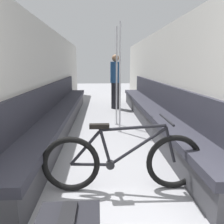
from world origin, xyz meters
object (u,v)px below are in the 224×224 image
Objects in this scene: bicycle at (123,161)px; passenger_standing at (115,81)px; bench_seat_row_right at (153,112)px; grab_pole_far at (120,81)px; grab_pole_near at (117,79)px; bench_seat_row_left at (61,113)px.

passenger_standing is (0.22, 4.45, 0.51)m from bicycle.
bench_seat_row_right is 1.14m from grab_pole_far.
bench_seat_row_right is 1.08m from grab_pole_near.
grab_pole_far is 2.39m from passenger_standing.
grab_pole_near is 1.85m from passenger_standing.
passenger_standing reaches higher than bench_seat_row_right.
grab_pole_far is at bearing -18.93° from bench_seat_row_left.
grab_pole_far is at bearing 68.19° from passenger_standing.
passenger_standing reaches higher than bicycle.
bench_seat_row_right is at bearing -8.97° from grab_pole_near.
passenger_standing is at bearing 56.26° from bench_seat_row_left.
grab_pole_far is 1.30× the size of passenger_standing.
bicycle is (1.09, -2.49, 0.03)m from bench_seat_row_left.
passenger_standing is (-0.70, 1.96, 0.54)m from bench_seat_row_right.
bench_seat_row_right is at bearing 76.47° from bicycle.
grab_pole_near reaches higher than bench_seat_row_right.
grab_pole_far reaches higher than passenger_standing.
grab_pole_near reaches higher than passenger_standing.
passenger_standing is at bearing 93.98° from bicycle.
grab_pole_near is (-0.80, 0.13, 0.72)m from bench_seat_row_right.
grab_pole_near is (0.12, 2.62, 0.69)m from bicycle.
bench_seat_row_right is 2.15m from passenger_standing.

